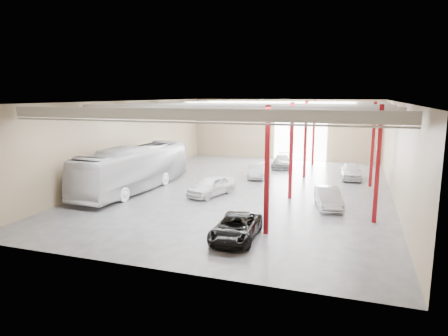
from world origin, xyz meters
The scene contains 8 objects.
depot_shell centered at (0.13, 0.48, 4.98)m, with size 22.12×32.12×7.06m.
coach_bus centered at (-8.38, -3.37, 1.75)m, with size 2.95×12.59×3.51m, color silver.
black_sedan centered at (2.48, -11.32, 0.64)m, with size 2.14×4.64×1.29m, color black.
car_row_a centered at (-2.00, -3.00, 0.74)m, with size 1.76×4.37×1.49m, color white.
car_row_b centered at (-0.37, 4.50, 0.67)m, with size 1.42×4.07×1.34m, color #A9AAAE.
car_row_c centered at (0.95, 10.53, 0.67)m, with size 1.89×4.65×1.35m, color slate.
car_right_near centered at (6.64, -3.55, 0.68)m, with size 1.44×4.13×1.36m, color #B3B4B9.
car_right_far centered at (7.90, 6.66, 0.72)m, with size 1.71×4.24×1.44m, color silver.
Camera 1 is at (8.28, -30.57, 7.52)m, focal length 32.00 mm.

